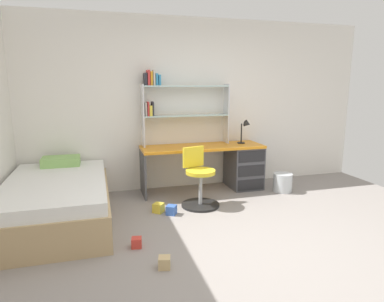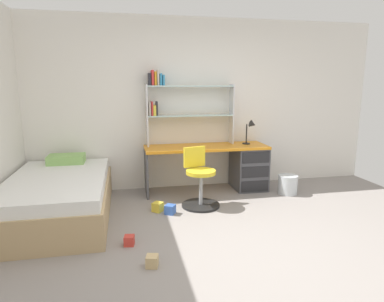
# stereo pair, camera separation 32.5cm
# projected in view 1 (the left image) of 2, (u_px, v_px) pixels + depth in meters

# --- Properties ---
(ground_plane) EXTENTS (6.05, 5.60, 0.02)m
(ground_plane) POSITION_uv_depth(u_px,v_px,m) (248.00, 251.00, 3.34)
(ground_plane) COLOR gray
(room_shell) EXTENTS (6.05, 5.60, 2.64)m
(room_shell) POSITION_uv_depth(u_px,v_px,m) (111.00, 112.00, 3.89)
(room_shell) COLOR white
(room_shell) RESTS_ON ground_plane
(desk) EXTENTS (1.88, 0.59, 0.71)m
(desk) POSITION_uv_depth(u_px,v_px,m) (232.00, 163.00, 5.30)
(desk) COLOR orange
(desk) RESTS_ON ground_plane
(bookshelf_hutch) EXTENTS (1.35, 0.22, 1.13)m
(bookshelf_hutch) POSITION_uv_depth(u_px,v_px,m) (175.00, 102.00, 5.04)
(bookshelf_hutch) COLOR silver
(bookshelf_hutch) RESTS_ON desk
(desk_lamp) EXTENTS (0.20, 0.17, 0.38)m
(desk_lamp) POSITION_uv_depth(u_px,v_px,m) (246.00, 128.00, 5.25)
(desk_lamp) COLOR black
(desk_lamp) RESTS_ON desk
(swivel_chair) EXTENTS (0.52, 0.52, 0.80)m
(swivel_chair) POSITION_uv_depth(u_px,v_px,m) (199.00, 183.00, 4.53)
(swivel_chair) COLOR black
(swivel_chair) RESTS_ON ground_plane
(bed_platform) EXTENTS (1.20, 2.01, 0.65)m
(bed_platform) POSITION_uv_depth(u_px,v_px,m) (57.00, 201.00, 3.99)
(bed_platform) COLOR tan
(bed_platform) RESTS_ON ground_plane
(waste_bin) EXTENTS (0.29, 0.29, 0.28)m
(waste_bin) POSITION_uv_depth(u_px,v_px,m) (283.00, 182.00, 5.17)
(waste_bin) COLOR silver
(waste_bin) RESTS_ON ground_plane
(toy_block_natural_0) EXTENTS (0.13, 0.13, 0.11)m
(toy_block_natural_0) POSITION_uv_depth(u_px,v_px,m) (164.00, 263.00, 3.01)
(toy_block_natural_0) COLOR tan
(toy_block_natural_0) RESTS_ON ground_plane
(toy_block_yellow_1) EXTENTS (0.17, 0.17, 0.12)m
(toy_block_yellow_1) POSITION_uv_depth(u_px,v_px,m) (158.00, 208.00, 4.33)
(toy_block_yellow_1) COLOR gold
(toy_block_yellow_1) RESTS_ON ground_plane
(toy_block_red_2) EXTENTS (0.12, 0.12, 0.10)m
(toy_block_red_2) POSITION_uv_depth(u_px,v_px,m) (137.00, 243.00, 3.40)
(toy_block_red_2) COLOR red
(toy_block_red_2) RESTS_ON ground_plane
(toy_block_blue_3) EXTENTS (0.16, 0.16, 0.12)m
(toy_block_blue_3) POSITION_uv_depth(u_px,v_px,m) (171.00, 210.00, 4.26)
(toy_block_blue_3) COLOR #3860B7
(toy_block_blue_3) RESTS_ON ground_plane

